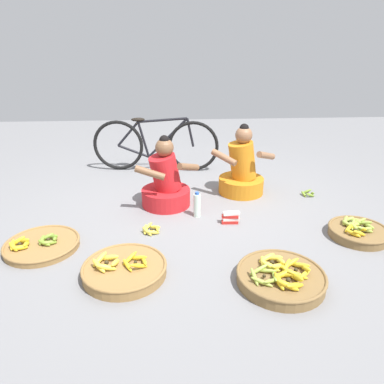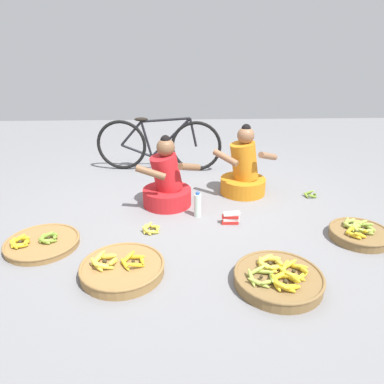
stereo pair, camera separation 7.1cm
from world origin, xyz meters
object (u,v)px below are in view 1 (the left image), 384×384
object	(u,v)px
vendor_woman_front	(166,184)
banana_basket_near_vendor	(358,231)
banana_basket_front_center	(41,244)
banana_basket_front_left	(124,269)
loose_bananas_back_left	(308,193)
bicycle_leaning	(155,145)
packet_carton_stack	(231,218)
water_bottle	(197,205)
banana_basket_near_bicycle	(281,277)
loose_bananas_mid_left	(151,229)
vendor_woman_behind	(242,171)

from	to	relation	value
vendor_woman_front	banana_basket_near_vendor	bearing A→B (deg)	-24.93
banana_basket_near_vendor	banana_basket_front_center	distance (m)	2.79
banana_basket_front_left	loose_bananas_back_left	xyz separation A→B (m)	(1.94, 1.39, -0.03)
bicycle_leaning	banana_basket_near_vendor	size ratio (longest dim) A/B	3.22
packet_carton_stack	banana_basket_near_vendor	bearing A→B (deg)	-16.80
water_bottle	banana_basket_near_bicycle	bearing A→B (deg)	-65.37
banana_basket_front_left	banana_basket_front_center	bearing A→B (deg)	150.36
loose_bananas_back_left	loose_bananas_mid_left	xyz separation A→B (m)	(-1.77, -0.74, 0.00)
vendor_woman_front	banana_basket_near_bicycle	size ratio (longest dim) A/B	1.19
banana_basket_front_center	vendor_woman_behind	bearing A→B (deg)	29.88
banana_basket_front_center	loose_bananas_mid_left	bearing A→B (deg)	13.62
banana_basket_near_bicycle	packet_carton_stack	distance (m)	0.98
banana_basket_front_left	banana_basket_near_vendor	bearing A→B (deg)	12.21
vendor_woman_front	banana_basket_front_center	distance (m)	1.36
bicycle_leaning	banana_basket_near_bicycle	size ratio (longest dim) A/B	2.63
water_bottle	vendor_woman_front	bearing A→B (deg)	136.87
vendor_woman_front	banana_basket_front_left	xyz separation A→B (m)	(-0.31, -1.25, -0.19)
banana_basket_near_bicycle	loose_bananas_mid_left	size ratio (longest dim) A/B	3.35
banana_basket_front_left	banana_basket_front_center	xyz separation A→B (m)	(-0.75, 0.43, -0.01)
banana_basket_front_left	loose_bananas_mid_left	xyz separation A→B (m)	(0.17, 0.65, -0.02)
banana_basket_front_center	banana_basket_near_bicycle	size ratio (longest dim) A/B	0.97
loose_bananas_mid_left	banana_basket_near_vendor	bearing A→B (deg)	-6.28
banana_basket_front_center	water_bottle	xyz separation A→B (m)	(1.37, 0.53, 0.09)
loose_bananas_back_left	packet_carton_stack	size ratio (longest dim) A/B	0.83
vendor_woman_behind	banana_basket_front_left	bearing A→B (deg)	-127.65
vendor_woman_behind	banana_basket_near_vendor	bearing A→B (deg)	-51.96
banana_basket_front_left	loose_bananas_back_left	distance (m)	2.39
bicycle_leaning	banana_basket_front_left	distance (m)	2.43
loose_bananas_mid_left	banana_basket_front_center	bearing A→B (deg)	-166.38
vendor_woman_behind	banana_basket_front_left	world-z (taller)	vendor_woman_behind
loose_bananas_back_left	packet_carton_stack	xyz separation A→B (m)	(-1.01, -0.61, 0.03)
vendor_woman_front	vendor_woman_behind	bearing A→B (deg)	18.40
loose_bananas_back_left	water_bottle	world-z (taller)	water_bottle
banana_basket_near_bicycle	water_bottle	size ratio (longest dim) A/B	2.46
banana_basket_front_center	vendor_woman_front	bearing A→B (deg)	37.75
bicycle_leaning	packet_carton_stack	distance (m)	1.83
loose_bananas_mid_left	loose_bananas_back_left	bearing A→B (deg)	22.70
loose_bananas_back_left	packet_carton_stack	distance (m)	1.18
banana_basket_front_left	banana_basket_near_bicycle	size ratio (longest dim) A/B	0.99
banana_basket_near_vendor	loose_bananas_back_left	size ratio (longest dim) A/B	3.64
bicycle_leaning	loose_bananas_back_left	bearing A→B (deg)	-29.88
banana_basket_front_left	vendor_woman_behind	bearing A→B (deg)	52.35
banana_basket_front_center	loose_bananas_back_left	bearing A→B (deg)	19.71
banana_basket_front_left	water_bottle	size ratio (longest dim) A/B	2.43
vendor_woman_front	banana_basket_front_center	world-z (taller)	vendor_woman_front
banana_basket_near_vendor	loose_bananas_back_left	bearing A→B (deg)	95.91
loose_bananas_back_left	loose_bananas_mid_left	distance (m)	1.92
loose_bananas_back_left	banana_basket_near_vendor	bearing A→B (deg)	-84.09
banana_basket_near_bicycle	loose_bananas_mid_left	distance (m)	1.28
vendor_woman_behind	loose_bananas_mid_left	world-z (taller)	vendor_woman_behind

